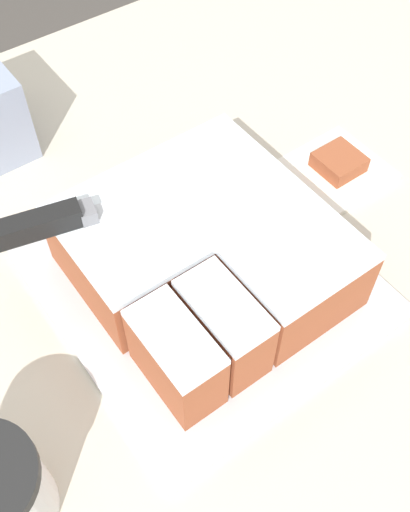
{
  "coord_description": "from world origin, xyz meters",
  "views": [
    {
      "loc": [
        -0.26,
        -0.27,
        1.45
      ],
      "look_at": [
        -0.04,
        0.03,
        0.96
      ],
      "focal_mm": 42.0,
      "sensor_mm": 36.0,
      "label": 1
    }
  ],
  "objects_px": {
    "brownie": "(339,162)",
    "knife": "(62,219)",
    "cake_board": "(205,281)",
    "cake": "(205,254)"
  },
  "relations": [
    {
      "from": "brownie",
      "to": "cake_board",
      "type": "bearing_deg",
      "value": -170.66
    },
    {
      "from": "cake_board",
      "to": "knife",
      "type": "height_order",
      "value": "knife"
    },
    {
      "from": "cake_board",
      "to": "cake",
      "type": "height_order",
      "value": "cake"
    },
    {
      "from": "brownie",
      "to": "cake",
      "type": "bearing_deg",
      "value": -171.09
    },
    {
      "from": "cake",
      "to": "brownie",
      "type": "xyz_separation_m",
      "value": [
        0.23,
        0.04,
        -0.03
      ]
    },
    {
      "from": "cake_board",
      "to": "cake",
      "type": "bearing_deg",
      "value": 45.43
    },
    {
      "from": "brownie",
      "to": "knife",
      "type": "bearing_deg",
      "value": 171.93
    },
    {
      "from": "knife",
      "to": "brownie",
      "type": "height_order",
      "value": "knife"
    },
    {
      "from": "knife",
      "to": "brownie",
      "type": "distance_m",
      "value": 0.36
    },
    {
      "from": "cake_board",
      "to": "cake",
      "type": "relative_size",
      "value": 1.3
    }
  ]
}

